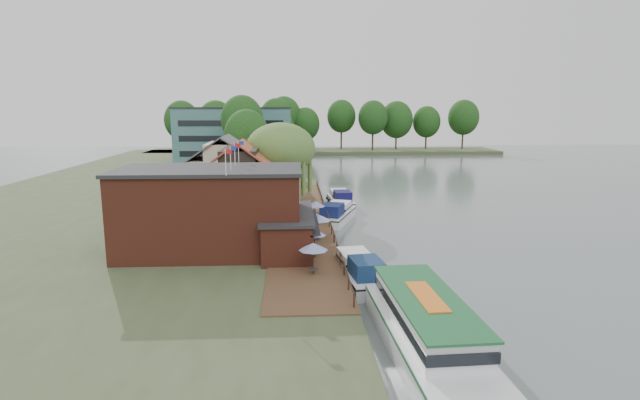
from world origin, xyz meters
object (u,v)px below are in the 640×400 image
object	(u,v)px
cottage_b	(226,168)
cruiser_1	(336,211)
umbrella_1	(314,243)
umbrella_4	(307,221)
umbrella_0	(313,258)
pub	(234,210)
umbrella_2	(302,235)
tour_boat	(430,330)
cottage_c	(260,161)
willow	(281,165)
cruiser_2	(341,197)
swan	(395,311)
hotel_block	(235,135)
cruiser_0	(360,267)
umbrella_3	(319,227)
cottage_a	(241,178)
umbrella_5	(315,212)

from	to	relation	value
cottage_b	cruiser_1	size ratio (longest dim) A/B	0.97
umbrella_1	umbrella_4	xyz separation A→B (m)	(-0.42, 7.81, 0.00)
cottage_b	umbrella_0	world-z (taller)	cottage_b
pub	cottage_b	world-z (taller)	cottage_b
umbrella_2	tour_boat	distance (m)	18.94
cottage_c	willow	distance (m)	14.46
cottage_b	umbrella_2	xyz separation A→B (m)	(9.76, -24.69, -2.96)
cruiser_2	pub	bearing A→B (deg)	-118.11
swan	hotel_block	bearing A→B (deg)	103.34
cottage_b	umbrella_2	bearing A→B (deg)	-68.43
cruiser_0	umbrella_3	bearing A→B (deg)	99.63
tour_boat	swan	bearing A→B (deg)	93.52
willow	umbrella_1	bearing A→B (deg)	-81.81
cottage_a	swan	xyz separation A→B (m)	(12.58, -26.61, -5.03)
hotel_block	umbrella_2	xyz separation A→B (m)	(13.76, -70.69, -4.86)
cottage_a	cruiser_1	distance (m)	11.74
umbrella_2	cottage_b	bearing A→B (deg)	111.57
umbrella_3	cruiser_1	distance (m)	12.38
cottage_b	umbrella_3	world-z (taller)	cottage_b
swan	cruiser_2	bearing A→B (deg)	90.25
umbrella_3	swan	world-z (taller)	umbrella_3
cottage_c	cruiser_2	xyz separation A→B (m)	(11.43, -9.45, -4.08)
umbrella_0	umbrella_1	size ratio (longest dim) A/B	1.00
umbrella_3	cottage_b	bearing A→B (deg)	117.42
willow	umbrella_4	size ratio (longest dim) A/B	4.36
cottage_b	cottage_a	bearing A→B (deg)	-73.30
pub	swan	bearing A→B (deg)	-45.07
umbrella_0	umbrella_3	size ratio (longest dim) A/B	1.00
umbrella_1	cruiser_2	distance (m)	27.31
umbrella_0	tour_boat	size ratio (longest dim) A/B	0.16
umbrella_1	umbrella_2	bearing A→B (deg)	109.79
tour_boat	willow	bearing A→B (deg)	100.46
cottage_a	umbrella_1	bearing A→B (deg)	-66.01
cottage_b	umbrella_4	distance (m)	22.26
pub	cruiser_1	xyz separation A→B (m)	(10.02, 15.18, -3.44)
umbrella_4	hotel_block	bearing A→B (deg)	102.30
umbrella_3	umbrella_2	bearing A→B (deg)	-119.07
umbrella_5	umbrella_1	bearing A→B (deg)	-92.99
willow	pub	bearing A→B (deg)	-99.93
umbrella_1	umbrella_2	xyz separation A→B (m)	(-0.95, 2.64, 0.00)
umbrella_1	tour_boat	world-z (taller)	umbrella_1
cruiser_2	tour_boat	size ratio (longest dim) A/B	0.64
tour_boat	swan	size ratio (longest dim) A/B	34.27
cottage_c	swan	world-z (taller)	cottage_c
hotel_block	umbrella_2	size ratio (longest dim) A/B	10.69
cottage_a	cruiser_1	world-z (taller)	cottage_a
cruiser_0	tour_boat	world-z (taller)	tour_boat
willow	cottage_c	bearing A→B (deg)	104.04
cruiser_2	cottage_a	bearing A→B (deg)	-145.60
pub	umbrella_4	world-z (taller)	pub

